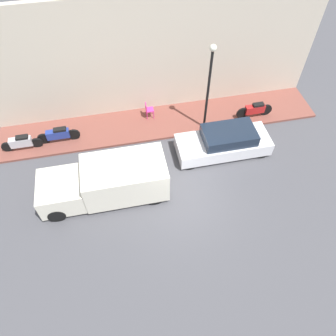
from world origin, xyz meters
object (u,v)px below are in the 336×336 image
at_px(motorcycle_red, 255,110).
at_px(cafe_chair, 148,109).
at_px(parked_car, 224,142).
at_px(scooter_silver, 21,142).
at_px(motorcycle_blue, 58,135).
at_px(delivery_van, 106,182).
at_px(streetlamp, 209,80).

relative_size(motorcycle_red, cafe_chair, 2.22).
xyz_separation_m(parked_car, scooter_silver, (1.98, 9.41, -0.08)).
bearing_deg(motorcycle_red, motorcycle_blue, 88.73).
height_order(delivery_van, streetlamp, streetlamp).
distance_m(scooter_silver, motorcycle_red, 11.68).
relative_size(delivery_van, streetlamp, 1.15).
relative_size(motorcycle_blue, motorcycle_red, 1.06).
height_order(delivery_van, motorcycle_red, delivery_van).
bearing_deg(delivery_van, cafe_chair, -29.75).
relative_size(parked_car, motorcycle_red, 2.29).
height_order(scooter_silver, streetlamp, streetlamp).
bearing_deg(scooter_silver, parked_car, -101.90).
distance_m(parked_car, streetlamp, 2.96).
bearing_deg(motorcycle_red, parked_car, 130.37).
distance_m(motorcycle_blue, streetlamp, 7.61).
height_order(motorcycle_red, streetlamp, streetlamp).
bearing_deg(motorcycle_blue, cafe_chair, -79.58).
height_order(scooter_silver, motorcycle_blue, scooter_silver).
height_order(parked_car, delivery_van, delivery_van).
bearing_deg(scooter_silver, motorcycle_red, -90.25).
bearing_deg(scooter_silver, streetlamp, -91.84).
bearing_deg(motorcycle_red, cafe_chair, 78.92).
xyz_separation_m(motorcycle_red, streetlamp, (-0.24, 2.76, 2.44)).
distance_m(motorcycle_red, streetlamp, 3.69).
relative_size(parked_car, cafe_chair, 5.08).
relative_size(scooter_silver, motorcycle_red, 0.99).
bearing_deg(cafe_chair, streetlamp, -116.10).
xyz_separation_m(delivery_van, scooter_silver, (3.38, 3.77, -0.36)).
distance_m(parked_car, motorcycle_blue, 7.98).
bearing_deg(motorcycle_blue, parked_car, -105.65).
xyz_separation_m(motorcycle_blue, streetlamp, (-0.46, -7.19, 2.45)).
xyz_separation_m(delivery_van, streetlamp, (3.10, -5.15, 2.10)).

